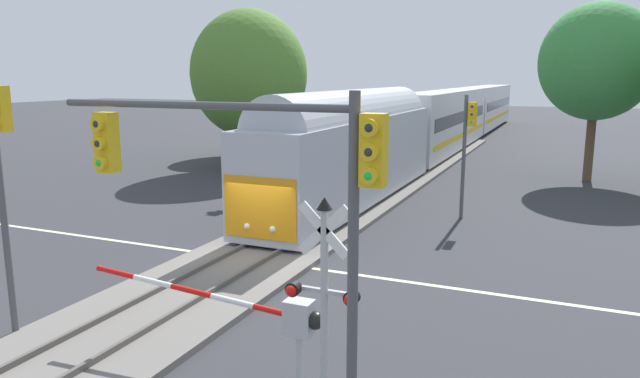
{
  "coord_description": "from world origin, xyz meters",
  "views": [
    {
      "loc": [
        9.55,
        -16.38,
        6.1
      ],
      "look_at": [
        1.17,
        2.99,
        2.0
      ],
      "focal_mm": 32.75,
      "sensor_mm": 36.0,
      "label": 1
    }
  ],
  "objects_px": {
    "crossing_gate_near": "(272,314)",
    "oak_far_right": "(597,62)",
    "crossing_gate_far": "(245,178)",
    "commuter_train": "(446,118)",
    "traffic_signal_median": "(1,166)",
    "pine_left_background": "(249,93)",
    "traffic_signal_far_side": "(468,137)",
    "crossing_signal_mast": "(323,286)",
    "oak_behind_train": "(249,74)",
    "traffic_signal_near_right": "(259,186)"
  },
  "relations": [
    {
      "from": "crossing_signal_mast",
      "to": "traffic_signal_median",
      "type": "bearing_deg",
      "value": 179.34
    },
    {
      "from": "crossing_gate_far",
      "to": "traffic_signal_far_side",
      "type": "distance_m",
      "value": 10.16
    },
    {
      "from": "traffic_signal_far_side",
      "to": "crossing_signal_mast",
      "type": "bearing_deg",
      "value": -89.1
    },
    {
      "from": "oak_far_right",
      "to": "pine_left_background",
      "type": "relative_size",
      "value": 1.33
    },
    {
      "from": "crossing_gate_near",
      "to": "pine_left_background",
      "type": "height_order",
      "value": "pine_left_background"
    },
    {
      "from": "traffic_signal_near_right",
      "to": "traffic_signal_median",
      "type": "relative_size",
      "value": 0.95
    },
    {
      "from": "commuter_train",
      "to": "traffic_signal_median",
      "type": "distance_m",
      "value": 39.07
    },
    {
      "from": "crossing_gate_near",
      "to": "traffic_signal_far_side",
      "type": "bearing_deg",
      "value": 85.54
    },
    {
      "from": "crossing_signal_mast",
      "to": "traffic_signal_median",
      "type": "distance_m",
      "value": 8.03
    },
    {
      "from": "traffic_signal_far_side",
      "to": "pine_left_background",
      "type": "height_order",
      "value": "pine_left_background"
    },
    {
      "from": "traffic_signal_near_right",
      "to": "traffic_signal_far_side",
      "type": "xyz_separation_m",
      "value": [
        0.19,
        17.65,
        -0.93
      ]
    },
    {
      "from": "traffic_signal_median",
      "to": "oak_behind_train",
      "type": "height_order",
      "value": "oak_behind_train"
    },
    {
      "from": "oak_behind_train",
      "to": "pine_left_background",
      "type": "bearing_deg",
      "value": 120.48
    },
    {
      "from": "crossing_gate_near",
      "to": "oak_far_right",
      "type": "bearing_deg",
      "value": 77.24
    },
    {
      "from": "traffic_signal_near_right",
      "to": "oak_behind_train",
      "type": "xyz_separation_m",
      "value": [
        -15.17,
        25.84,
        1.73
      ]
    },
    {
      "from": "commuter_train",
      "to": "crossing_gate_far",
      "type": "height_order",
      "value": "commuter_train"
    },
    {
      "from": "traffic_signal_near_right",
      "to": "oak_behind_train",
      "type": "bearing_deg",
      "value": 120.42
    },
    {
      "from": "crossing_gate_near",
      "to": "traffic_signal_median",
      "type": "relative_size",
      "value": 0.91
    },
    {
      "from": "commuter_train",
      "to": "pine_left_background",
      "type": "relative_size",
      "value": 8.66
    },
    {
      "from": "crossing_signal_mast",
      "to": "oak_far_right",
      "type": "bearing_deg",
      "value": 80.42
    },
    {
      "from": "pine_left_background",
      "to": "traffic_signal_far_side",
      "type": "bearing_deg",
      "value": -36.9
    },
    {
      "from": "crossing_signal_mast",
      "to": "crossing_gate_far",
      "type": "relative_size",
      "value": 0.67
    },
    {
      "from": "commuter_train",
      "to": "traffic_signal_far_side",
      "type": "xyz_separation_m",
      "value": [
        5.51,
        -22.85,
        0.84
      ]
    },
    {
      "from": "oak_far_right",
      "to": "oak_behind_train",
      "type": "bearing_deg",
      "value": -168.97
    },
    {
      "from": "commuter_train",
      "to": "oak_behind_train",
      "type": "bearing_deg",
      "value": -123.87
    },
    {
      "from": "crossing_gate_near",
      "to": "crossing_gate_far",
      "type": "bearing_deg",
      "value": 122.45
    },
    {
      "from": "crossing_gate_near",
      "to": "crossing_gate_far",
      "type": "relative_size",
      "value": 0.92
    },
    {
      "from": "crossing_gate_far",
      "to": "pine_left_background",
      "type": "relative_size",
      "value": 0.8
    },
    {
      "from": "commuter_train",
      "to": "traffic_signal_far_side",
      "type": "height_order",
      "value": "commuter_train"
    },
    {
      "from": "oak_far_right",
      "to": "pine_left_background",
      "type": "bearing_deg",
      "value": 175.18
    },
    {
      "from": "crossing_gate_near",
      "to": "oak_far_right",
      "type": "distance_m",
      "value": 28.82
    },
    {
      "from": "crossing_signal_mast",
      "to": "oak_behind_train",
      "type": "distance_m",
      "value": 29.21
    },
    {
      "from": "traffic_signal_near_right",
      "to": "crossing_gate_far",
      "type": "bearing_deg",
      "value": 121.41
    },
    {
      "from": "commuter_train",
      "to": "crossing_signal_mast",
      "type": "distance_m",
      "value": 39.5
    },
    {
      "from": "oak_far_right",
      "to": "pine_left_background",
      "type": "xyz_separation_m",
      "value": [
        -23.93,
        2.02,
        -2.06
      ]
    },
    {
      "from": "crossing_gate_near",
      "to": "crossing_gate_far",
      "type": "distance_m",
      "value": 15.88
    },
    {
      "from": "oak_far_right",
      "to": "traffic_signal_median",
      "type": "bearing_deg",
      "value": -114.1
    },
    {
      "from": "crossing_gate_far",
      "to": "crossing_gate_near",
      "type": "bearing_deg",
      "value": -57.55
    },
    {
      "from": "commuter_train",
      "to": "pine_left_background",
      "type": "distance_m",
      "value": 16.07
    },
    {
      "from": "crossing_gate_near",
      "to": "crossing_signal_mast",
      "type": "relative_size",
      "value": 1.39
    },
    {
      "from": "crossing_signal_mast",
      "to": "traffic_signal_near_right",
      "type": "xyz_separation_m",
      "value": [
        -0.44,
        -1.43,
        2.01
      ]
    },
    {
      "from": "crossing_signal_mast",
      "to": "traffic_signal_far_side",
      "type": "relative_size",
      "value": 0.77
    },
    {
      "from": "crossing_signal_mast",
      "to": "pine_left_background",
      "type": "bearing_deg",
      "value": 122.19
    },
    {
      "from": "crossing_signal_mast",
      "to": "traffic_signal_near_right",
      "type": "height_order",
      "value": "traffic_signal_near_right"
    },
    {
      "from": "oak_far_right",
      "to": "oak_behind_train",
      "type": "distance_m",
      "value": 20.8
    },
    {
      "from": "crossing_signal_mast",
      "to": "commuter_train",
      "type": "bearing_deg",
      "value": 98.4
    },
    {
      "from": "commuter_train",
      "to": "traffic_signal_median",
      "type": "xyz_separation_m",
      "value": [
        -2.1,
        -38.98,
        1.4
      ]
    },
    {
      "from": "crossing_gate_near",
      "to": "oak_behind_train",
      "type": "bearing_deg",
      "value": 120.93
    },
    {
      "from": "commuter_train",
      "to": "crossing_signal_mast",
      "type": "relative_size",
      "value": 16.25
    },
    {
      "from": "crossing_gate_near",
      "to": "traffic_signal_near_right",
      "type": "distance_m",
      "value": 3.92
    }
  ]
}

